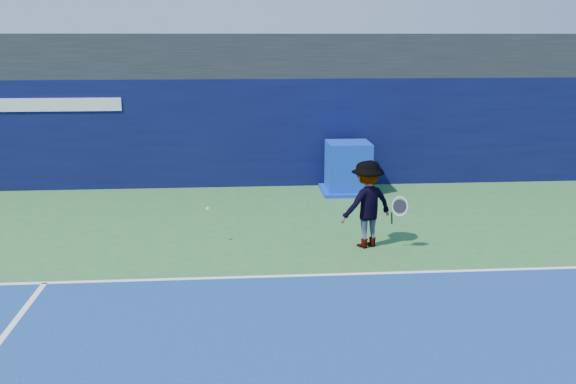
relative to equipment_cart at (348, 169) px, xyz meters
name	(u,v)px	position (x,y,z in m)	size (l,w,h in m)	color
ground	(366,357)	(-1.32, -9.17, -0.63)	(80.00, 80.00, 0.00)	#2E6731
baseline	(333,275)	(-1.32, -6.17, -0.62)	(24.00, 0.10, 0.01)	white
stadium_band	(292,55)	(-1.32, 2.33, 2.97)	(36.00, 3.00, 1.20)	black
back_wall_assembly	(295,131)	(-1.33, 1.33, 0.87)	(36.00, 1.03, 3.00)	#0A0D37
equipment_cart	(348,169)	(0.00, 0.00, 0.00)	(1.44, 1.44, 1.37)	#0C2FB5
tennis_player	(367,204)	(-0.42, -4.62, 0.25)	(1.40, 1.06, 1.76)	white
tennis_ball	(208,209)	(-3.59, -4.23, 0.12)	(0.08, 0.08, 0.08)	#BAED1A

